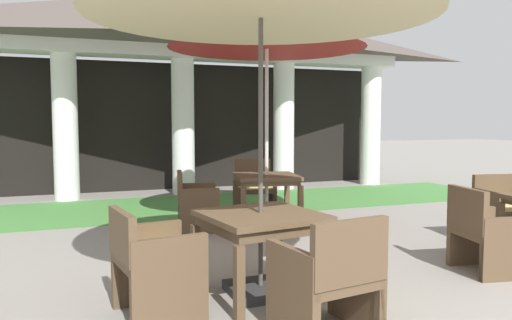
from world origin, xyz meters
name	(u,v)px	position (x,y,z in m)	size (l,w,h in m)	color
background_pavilion	(181,42)	(0.00, 7.69, 3.11)	(10.20, 2.78, 4.07)	white
lawn_strip	(202,205)	(0.00, 6.10, 0.00)	(12.00, 2.50, 0.01)	#47843D
patio_table_near_foreground	(261,224)	(-0.70, 1.45, 0.61)	(1.05, 1.05, 0.71)	brown
patio_chair_near_foreground_south	(328,279)	(-0.56, 0.51, 0.40)	(0.70, 0.67, 0.86)	brown
patio_chair_near_foreground_west	(154,262)	(-1.64, 1.32, 0.41)	(0.67, 0.69, 0.83)	brown
patio_chair_mid_left_north	(506,211)	(2.71, 2.02, 0.41)	(0.72, 0.64, 0.83)	brown
patio_chair_mid_left_west	(484,233)	(1.59, 1.25, 0.39)	(0.63, 0.70, 0.85)	brown
patio_table_mid_right	(267,182)	(0.38, 3.99, 0.64)	(1.00, 1.00, 0.74)	brown
patio_umbrella_mid_right	(267,39)	(0.38, 3.99, 2.62)	(2.72, 2.72, 2.87)	#2D2D2D
patio_chair_mid_right_west	(195,202)	(-0.60, 4.17, 0.39)	(0.65, 0.71, 0.80)	brown
patio_chair_mid_right_north	(254,189)	(0.57, 4.97, 0.40)	(0.70, 0.64, 0.88)	brown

